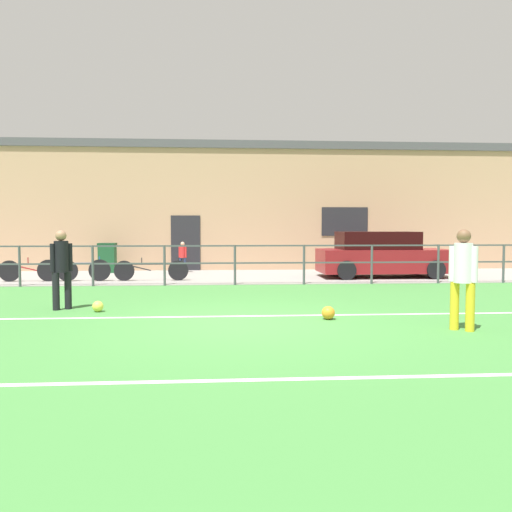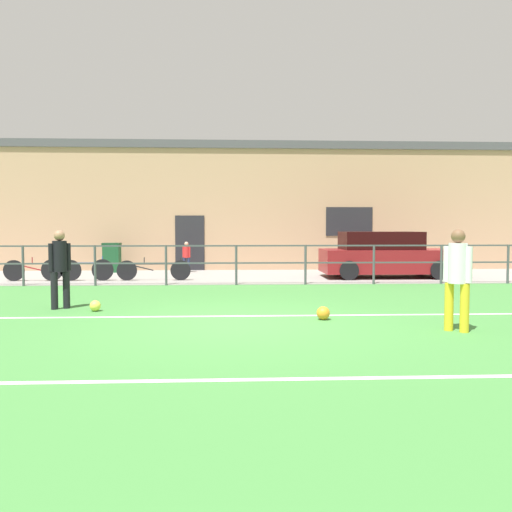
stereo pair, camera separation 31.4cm
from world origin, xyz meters
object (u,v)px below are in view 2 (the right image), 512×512
object	(u,v)px
player_striker	(457,274)
player_goalkeeper	(60,264)
spectator_child	(186,255)
trash_bin_0	(112,257)
bicycle_parked_0	(77,270)
bicycle_parked_2	(154,270)
soccer_ball_match	(95,306)
parked_car_red	(385,256)
bicycle_parked_1	(42,270)
soccer_ball_spare	(323,313)

from	to	relation	value
player_striker	player_goalkeeper	bearing A→B (deg)	-160.57
spectator_child	trash_bin_0	xyz separation A→B (m)	(-2.71, 0.07, -0.09)
player_striker	bicycle_parked_0	size ratio (longest dim) A/B	0.75
bicycle_parked_0	bicycle_parked_2	world-z (taller)	bicycle_parked_0
soccer_ball_match	spectator_child	xyz separation A→B (m)	(1.06, 8.70, 0.54)
player_goalkeeper	parked_car_red	distance (m)	10.43
parked_car_red	spectator_child	bearing A→B (deg)	160.88
soccer_ball_match	player_goalkeeper	bearing A→B (deg)	156.38
bicycle_parked_0	bicycle_parked_1	distance (m)	1.05
player_goalkeeper	bicycle_parked_2	size ratio (longest dim) A/B	0.71
player_goalkeeper	spectator_child	distance (m)	8.56
soccer_ball_spare	spectator_child	distance (m)	10.39
bicycle_parked_1	bicycle_parked_2	world-z (taller)	bicycle_parked_1
spectator_child	bicycle_parked_1	world-z (taller)	spectator_child
spectator_child	parked_car_red	distance (m)	7.04
player_striker	soccer_ball_match	bearing A→B (deg)	-160.16
soccer_ball_spare	parked_car_red	bearing A→B (deg)	65.93
player_striker	bicycle_parked_2	distance (m)	10.04
player_goalkeeper	soccer_ball_match	size ratio (longest dim) A/B	7.43
bicycle_parked_2	trash_bin_0	xyz separation A→B (m)	(-1.95, 3.02, 0.21)
spectator_child	bicycle_parked_0	distance (m)	4.27
bicycle_parked_2	trash_bin_0	distance (m)	3.60
bicycle_parked_1	trash_bin_0	distance (m)	3.35
soccer_ball_match	bicycle_parked_0	size ratio (longest dim) A/B	0.10
player_goalkeeper	spectator_child	bearing A→B (deg)	-134.62
player_goalkeeper	trash_bin_0	size ratio (longest dim) A/B	1.50
soccer_ball_match	trash_bin_0	bearing A→B (deg)	100.65
soccer_ball_match	bicycle_parked_0	world-z (taller)	bicycle_parked_0
soccer_ball_match	spectator_child	bearing A→B (deg)	83.06
soccer_ball_match	parked_car_red	size ratio (longest dim) A/B	0.05
soccer_ball_match	soccer_ball_spare	distance (m)	4.49
soccer_ball_match	bicycle_parked_2	bearing A→B (deg)	87.03
spectator_child	trash_bin_0	bearing A→B (deg)	13.39
soccer_ball_match	parked_car_red	distance (m)	10.04
player_goalkeeper	soccer_ball_match	world-z (taller)	player_goalkeeper
soccer_ball_match	parked_car_red	bearing A→B (deg)	39.67
spectator_child	parked_car_red	bearing A→B (deg)	175.78
player_goalkeeper	player_striker	bearing A→B (deg)	127.36
spectator_child	bicycle_parked_2	size ratio (longest dim) A/B	0.49
player_striker	trash_bin_0	size ratio (longest dim) A/B	1.52
player_goalkeeper	player_striker	distance (m)	7.53
player_goalkeeper	soccer_ball_match	bearing A→B (deg)	124.18
bicycle_parked_1	trash_bin_0	xyz separation A→B (m)	(1.42, 3.02, 0.20)
player_striker	spectator_child	world-z (taller)	player_striker
soccer_ball_match	bicycle_parked_1	world-z (taller)	bicycle_parked_1
bicycle_parked_2	spectator_child	bearing A→B (deg)	75.54
soccer_ball_spare	spectator_child	xyz separation A→B (m)	(-3.28, 9.85, 0.53)
soccer_ball_match	soccer_ball_spare	size ratio (longest dim) A/B	0.90
player_striker	bicycle_parked_2	bearing A→B (deg)	166.53
soccer_ball_spare	trash_bin_0	size ratio (longest dim) A/B	0.22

